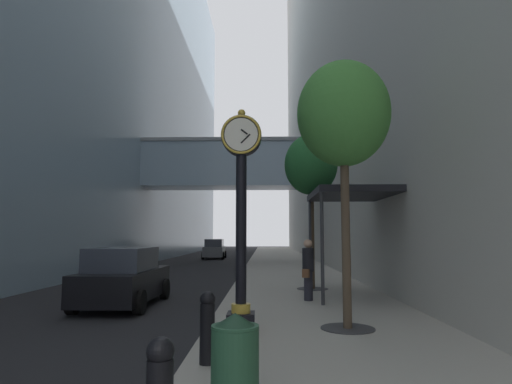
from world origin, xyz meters
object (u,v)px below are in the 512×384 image
bollard_second (207,326)px  street_tree_mid_near (311,166)px  trash_bin (235,361)px  car_grey_near (214,249)px  pedestrian_walking (308,268)px  car_black_mid (124,278)px  street_tree_near (343,116)px  street_clock (241,206)px

bollard_second → street_tree_mid_near: 10.22m
bollard_second → trash_bin: 1.86m
street_tree_mid_near → car_grey_near: 24.05m
pedestrian_walking → car_grey_near: pedestrian_walking is taller
trash_bin → car_black_mid: car_black_mid is taller
street_tree_near → pedestrian_walking: 5.22m
bollard_second → pedestrian_walking: 6.70m
trash_bin → car_black_mid: bearing=115.8°
trash_bin → car_grey_near: 34.09m
trash_bin → pedestrian_walking: size_ratio=0.59×
pedestrian_walking → street_tree_mid_near: bearing=81.4°
trash_bin → car_black_mid: (-3.78, 7.83, 0.14)m
pedestrian_walking → car_grey_near: (-5.77, 25.71, -0.26)m
trash_bin → car_grey_near: bearing=97.1°
bollard_second → car_black_mid: size_ratio=0.26×
street_tree_near → trash_bin: bearing=-115.2°
street_clock → bollard_second: (-0.37, -2.27, -1.94)m
car_grey_near → pedestrian_walking: bearing=-77.3°
street_tree_near → street_tree_mid_near: street_tree_near is taller
street_tree_near → car_grey_near: 30.44m
bollard_second → pedestrian_walking: pedestrian_walking is taller
street_tree_mid_near → bollard_second: bearing=-105.6°
street_tree_mid_near → street_tree_near: bearing=-90.0°
street_clock → trash_bin: street_clock is taller
pedestrian_walking → car_grey_near: bearing=102.7°
car_grey_near → street_tree_mid_near: bearing=-74.9°
bollard_second → street_tree_mid_near: size_ratio=0.19×
street_tree_near → street_tree_mid_near: (-0.00, 6.62, -0.01)m
street_clock → street_tree_near: street_tree_near is taller
street_tree_mid_near → trash_bin: bearing=-100.4°
street_tree_near → street_tree_mid_near: size_ratio=1.01×
street_tree_mid_near → pedestrian_walking: size_ratio=3.14×
car_grey_near → car_black_mid: size_ratio=1.00×
street_tree_mid_near → pedestrian_walking: (-0.42, -2.77, -3.48)m
street_clock → car_grey_near: 30.10m
street_tree_near → car_black_mid: (-5.78, 3.56, -3.76)m
bollard_second → street_tree_near: bearing=44.4°
street_clock → street_tree_mid_near: (2.17, 6.84, 1.94)m
car_grey_near → car_black_mid: bearing=-89.1°
street_tree_near → trash_bin: street_tree_near is taller
street_tree_near → car_black_mid: size_ratio=1.37×
street_clock → bollard_second: 3.01m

